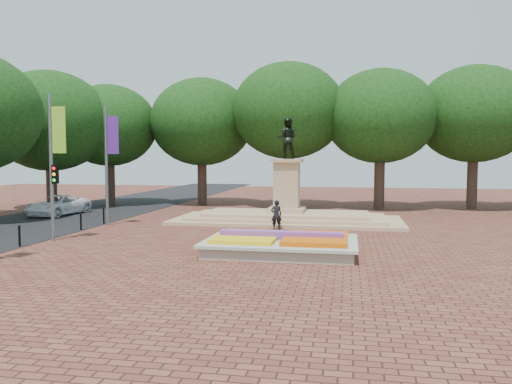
{
  "coord_description": "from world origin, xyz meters",
  "views": [
    {
      "loc": [
        3.76,
        -22.58,
        4.01
      ],
      "look_at": [
        -0.99,
        2.89,
        2.2
      ],
      "focal_mm": 35.0,
      "sensor_mm": 36.0,
      "label": 1
    }
  ],
  "objects": [
    {
      "name": "ground",
      "position": [
        0.0,
        0.0,
        0.0
      ],
      "size": [
        90.0,
        90.0,
        0.0
      ],
      "primitive_type": "plane",
      "color": "brown",
      "rests_on": "ground"
    },
    {
      "name": "asphalt_street",
      "position": [
        -15.0,
        5.0,
        0.01
      ],
      "size": [
        9.0,
        90.0,
        0.02
      ],
      "primitive_type": "cube",
      "color": "black",
      "rests_on": "ground"
    },
    {
      "name": "flower_bed",
      "position": [
        1.03,
        -2.0,
        0.38
      ],
      "size": [
        6.3,
        4.3,
        0.91
      ],
      "color": "gray",
      "rests_on": "ground"
    },
    {
      "name": "monument",
      "position": [
        0.0,
        8.0,
        0.88
      ],
      "size": [
        14.0,
        6.0,
        6.4
      ],
      "color": "tan",
      "rests_on": "ground"
    },
    {
      "name": "tree_row_back",
      "position": [
        2.33,
        18.0,
        6.67
      ],
      "size": [
        44.8,
        8.8,
        10.43
      ],
      "color": "#33251C",
      "rests_on": "ground"
    },
    {
      "name": "banner_poles",
      "position": [
        -10.08,
        -1.31,
        3.88
      ],
      "size": [
        0.88,
        11.17,
        7.0
      ],
      "color": "slate",
      "rests_on": "ground"
    },
    {
      "name": "bollard_row",
      "position": [
        -10.7,
        -1.5,
        0.53
      ],
      "size": [
        0.12,
        13.12,
        0.98
      ],
      "color": "black",
      "rests_on": "ground"
    },
    {
      "name": "van",
      "position": [
        -16.02,
        8.64,
        0.69
      ],
      "size": [
        2.81,
        5.18,
        1.38
      ],
      "primitive_type": "imported",
      "rotation": [
        0.0,
        0.0,
        -0.11
      ],
      "color": "white",
      "rests_on": "ground"
    },
    {
      "name": "pedestrian",
      "position": [
        -0.15,
        4.5,
        0.83
      ],
      "size": [
        0.69,
        0.55,
        1.66
      ],
      "primitive_type": "imported",
      "rotation": [
        0.0,
        0.0,
        3.43
      ],
      "color": "black",
      "rests_on": "ground"
    }
  ]
}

